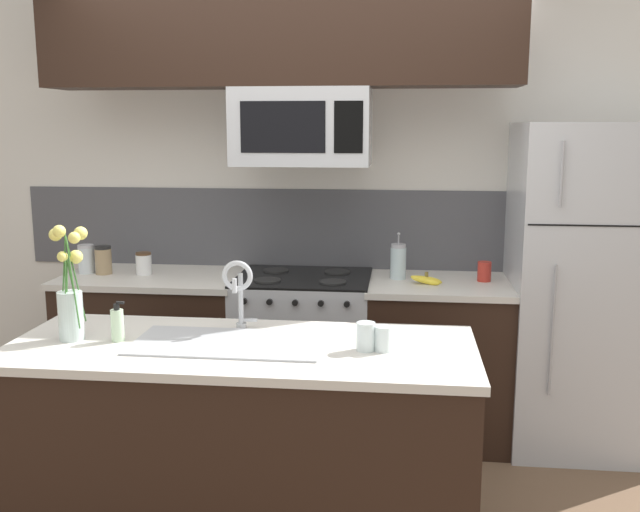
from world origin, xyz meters
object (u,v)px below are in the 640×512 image
at_px(stove_range, 304,354).
at_px(coffee_tin, 484,271).
at_px(storage_jar_short, 144,264).
at_px(storage_jar_medium, 103,260).
at_px(storage_jar_tall, 86,259).
at_px(french_press, 398,261).
at_px(drinking_glass, 366,337).
at_px(flower_vase, 71,300).
at_px(microwave, 302,127).
at_px(refrigerator, 585,288).
at_px(banana_bunch, 426,280).
at_px(spare_glass, 383,339).
at_px(sink_faucet, 238,285).
at_px(dish_soap_bottle, 117,325).

distance_m(stove_range, coffee_tin, 1.13).
bearing_deg(storage_jar_short, storage_jar_medium, -176.95).
relative_size(storage_jar_tall, coffee_tin, 1.53).
relative_size(storage_jar_short, french_press, 0.49).
relative_size(drinking_glass, flower_vase, 0.23).
bearing_deg(storage_jar_medium, microwave, -0.78).
distance_m(refrigerator, banana_bunch, 0.87).
bearing_deg(storage_jar_tall, stove_range, -0.37).
xyz_separation_m(stove_range, flower_vase, (-0.78, -1.26, 0.61)).
xyz_separation_m(drinking_glass, flower_vase, (-1.20, 0.01, 0.11)).
bearing_deg(coffee_tin, banana_bunch, -161.21).
xyz_separation_m(microwave, refrigerator, (1.56, 0.04, -0.87)).
height_order(storage_jar_medium, spare_glass, storage_jar_medium).
height_order(stove_range, sink_faucet, sink_faucet).
distance_m(sink_faucet, flower_vase, 0.68).
height_order(dish_soap_bottle, flower_vase, flower_vase).
xyz_separation_m(storage_jar_tall, storage_jar_short, (0.35, -0.00, -0.02)).
relative_size(banana_bunch, sink_faucet, 0.62).
bearing_deg(refrigerator, spare_glass, -129.67).
bearing_deg(storage_jar_tall, refrigerator, 0.23).
bearing_deg(flower_vase, storage_jar_medium, 107.92).
distance_m(french_press, dish_soap_bottle, 1.73).
xyz_separation_m(banana_bunch, sink_faucet, (-0.82, -1.00, 0.18)).
bearing_deg(dish_soap_bottle, storage_jar_medium, 115.46).
bearing_deg(storage_jar_short, spare_glass, -41.85).
bearing_deg(stove_range, spare_glass, -69.09).
bearing_deg(storage_jar_short, microwave, -1.75).
bearing_deg(dish_soap_bottle, microwave, 64.82).
height_order(storage_jar_short, dish_soap_bottle, dish_soap_bottle).
bearing_deg(refrigerator, storage_jar_medium, -179.48).
relative_size(microwave, sink_faucet, 2.43).
relative_size(sink_faucet, drinking_glass, 2.73).
relative_size(stove_range, french_press, 3.48).
relative_size(microwave, drinking_glass, 6.64).
relative_size(storage_jar_tall, storage_jar_medium, 1.02).
height_order(storage_jar_medium, banana_bunch, storage_jar_medium).
relative_size(microwave, storage_jar_short, 5.74).
distance_m(storage_jar_medium, coffee_tin, 2.20).
xyz_separation_m(refrigerator, french_press, (-1.02, 0.04, 0.12)).
xyz_separation_m(banana_bunch, french_press, (-0.16, 0.12, 0.08)).
xyz_separation_m(refrigerator, storage_jar_medium, (-2.74, -0.02, 0.10)).
bearing_deg(sink_faucet, microwave, 82.86).
height_order(coffee_tin, sink_faucet, sink_faucet).
xyz_separation_m(sink_faucet, dish_soap_bottle, (-0.45, -0.21, -0.13)).
bearing_deg(storage_jar_medium, banana_bunch, -1.68).
bearing_deg(storage_jar_short, french_press, 2.02).
height_order(storage_jar_medium, flower_vase, flower_vase).
bearing_deg(dish_soap_bottle, stove_range, 65.19).
height_order(refrigerator, coffee_tin, refrigerator).
bearing_deg(microwave, coffee_tin, 4.00).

